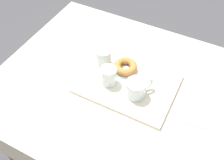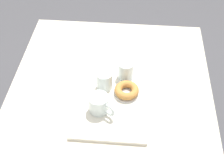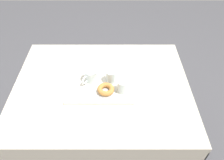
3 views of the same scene
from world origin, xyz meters
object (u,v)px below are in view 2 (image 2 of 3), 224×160
(donut_plate_left, at_px, (127,93))
(tea_mug_left, at_px, (99,104))
(dining_table, at_px, (109,114))
(sugar_donut_left, at_px, (127,90))
(water_glass_far, at_px, (126,71))
(water_glass_near, at_px, (104,81))
(serving_tray, at_px, (112,101))

(donut_plate_left, bearing_deg, tea_mug_left, 133.13)
(donut_plate_left, bearing_deg, dining_table, 111.97)
(tea_mug_left, bearing_deg, sugar_donut_left, -46.87)
(dining_table, height_order, sugar_donut_left, sugar_donut_left)
(water_glass_far, height_order, donut_plate_left, water_glass_far)
(water_glass_near, bearing_deg, donut_plate_left, -107.94)
(donut_plate_left, bearing_deg, serving_tray, 123.25)
(water_glass_near, height_order, water_glass_far, same)
(dining_table, xyz_separation_m, sugar_donut_left, (0.03, -0.08, 0.14))
(water_glass_near, distance_m, sugar_donut_left, 0.11)
(water_glass_far, bearing_deg, sugar_donut_left, -174.47)
(donut_plate_left, bearing_deg, water_glass_near, 72.06)
(tea_mug_left, distance_m, sugar_donut_left, 0.15)
(serving_tray, bearing_deg, dining_table, 49.09)
(dining_table, relative_size, sugar_donut_left, 10.77)
(dining_table, relative_size, water_glass_near, 13.77)
(water_glass_far, bearing_deg, dining_table, 154.50)
(serving_tray, height_order, donut_plate_left, donut_plate_left)
(dining_table, distance_m, serving_tray, 0.11)
(serving_tray, height_order, sugar_donut_left, sugar_donut_left)
(serving_tray, relative_size, donut_plate_left, 3.73)
(serving_tray, distance_m, donut_plate_left, 0.08)
(water_glass_near, bearing_deg, dining_table, -157.90)
(serving_tray, bearing_deg, water_glass_far, -19.66)
(dining_table, bearing_deg, tea_mug_left, 154.81)
(water_glass_near, height_order, sugar_donut_left, water_glass_near)
(serving_tray, height_order, water_glass_far, water_glass_far)
(dining_table, distance_m, water_glass_far, 0.22)
(water_glass_near, relative_size, sugar_donut_left, 0.78)
(water_glass_near, bearing_deg, sugar_donut_left, -107.94)
(tea_mug_left, height_order, sugar_donut_left, tea_mug_left)
(serving_tray, xyz_separation_m, donut_plate_left, (0.04, -0.06, 0.01))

